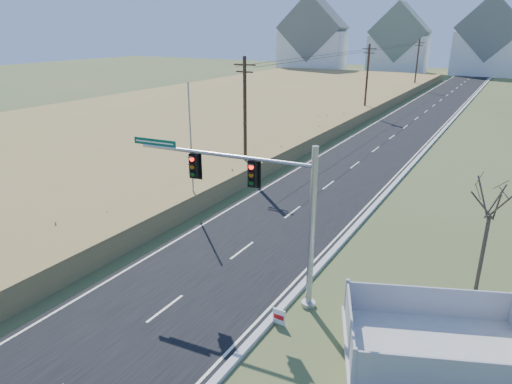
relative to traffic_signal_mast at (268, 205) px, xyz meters
name	(u,v)px	position (x,y,z in m)	size (l,w,h in m)	color
ground	(195,287)	(-3.13, -1.04, -4.23)	(260.00, 260.00, 0.00)	#415529
road	(423,114)	(-3.13, 48.96, -4.20)	(8.00, 180.00, 0.06)	black
curb	(456,116)	(1.02, 48.96, -4.14)	(0.30, 180.00, 0.18)	#B2AFA8
reed_marsh	(232,105)	(-27.13, 38.96, -3.58)	(38.00, 110.00, 1.30)	#9A7A45
utility_pole_near	(245,116)	(-9.63, 13.96, 0.45)	(1.80, 0.26, 9.00)	#422D1E
utility_pole_mid	(367,79)	(-9.63, 43.96, 0.45)	(1.80, 0.26, 9.00)	#422D1E
utility_pole_far	(417,64)	(-9.63, 73.96, 0.45)	(1.80, 0.26, 9.00)	#422D1E
condo_nw	(313,41)	(-41.13, 98.96, 3.47)	(17.69, 13.38, 19.05)	white
condo_nnw	(399,44)	(-21.13, 106.96, 2.70)	(14.93, 11.17, 17.03)	white
condo_n	(489,42)	(-1.13, 110.96, 3.38)	(15.27, 10.20, 18.54)	white
traffic_signal_mast	(268,205)	(0.00, 0.00, 0.00)	(8.56, 1.11, 6.83)	#9EA0A5
fence_enclosure	(438,348)	(7.00, -0.30, -3.94)	(7.67, 6.56, 1.48)	#B7B5AD
open_sign	(279,317)	(1.37, -1.57, -3.88)	(0.54, 0.08, 0.66)	white
flagpole	(192,162)	(-8.70, 6.19, -1.05)	(0.36, 0.36, 7.98)	#B7B5AD
bare_tree	(493,197)	(7.74, 4.80, 0.21)	(2.08, 2.08, 5.52)	#4C3F33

